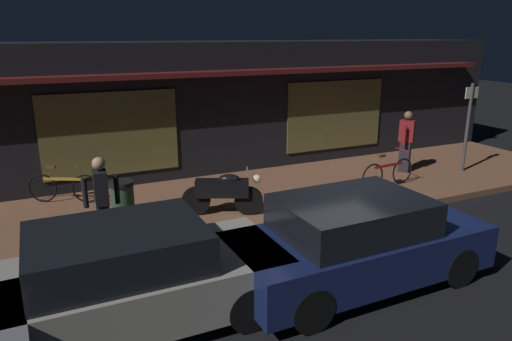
{
  "coord_description": "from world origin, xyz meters",
  "views": [
    {
      "loc": [
        -4.71,
        -6.48,
        3.8
      ],
      "look_at": [
        -0.58,
        2.4,
        0.95
      ],
      "focal_mm": 33.03,
      "sensor_mm": 36.0,
      "label": 1
    }
  ],
  "objects_px": {
    "person_bystander": "(406,140)",
    "sign_post": "(468,122)",
    "parked_car_far": "(128,278)",
    "motorcycle": "(224,192)",
    "person_photographer": "(102,202)",
    "parked_car_across": "(356,241)",
    "bicycle_extra": "(64,187)",
    "trash_bin": "(123,204)",
    "bicycle_parked": "(388,173)"
  },
  "relations": [
    {
      "from": "person_bystander",
      "to": "sign_post",
      "type": "xyz_separation_m",
      "value": [
        1.54,
        -0.62,
        0.48
      ]
    },
    {
      "from": "parked_car_far",
      "to": "motorcycle",
      "type": "bearing_deg",
      "value": 49.59
    },
    {
      "from": "person_photographer",
      "to": "parked_car_across",
      "type": "relative_size",
      "value": 0.4
    },
    {
      "from": "bicycle_extra",
      "to": "parked_car_far",
      "type": "distance_m",
      "value": 5.13
    },
    {
      "from": "bicycle_extra",
      "to": "trash_bin",
      "type": "distance_m",
      "value": 2.19
    },
    {
      "from": "motorcycle",
      "to": "parked_car_across",
      "type": "distance_m",
      "value": 3.38
    },
    {
      "from": "sign_post",
      "to": "trash_bin",
      "type": "relative_size",
      "value": 2.58
    },
    {
      "from": "bicycle_parked",
      "to": "parked_car_far",
      "type": "height_order",
      "value": "parked_car_far"
    },
    {
      "from": "bicycle_parked",
      "to": "sign_post",
      "type": "xyz_separation_m",
      "value": [
        2.84,
        0.24,
        1.0
      ]
    },
    {
      "from": "bicycle_parked",
      "to": "motorcycle",
      "type": "bearing_deg",
      "value": -179.52
    },
    {
      "from": "bicycle_extra",
      "to": "person_bystander",
      "type": "distance_m",
      "value": 8.72
    },
    {
      "from": "bicycle_extra",
      "to": "sign_post",
      "type": "xyz_separation_m",
      "value": [
        10.15,
        -1.91,
        1.0
      ]
    },
    {
      "from": "bicycle_extra",
      "to": "person_bystander",
      "type": "xyz_separation_m",
      "value": [
        8.61,
        -1.3,
        0.52
      ]
    },
    {
      "from": "bicycle_parked",
      "to": "bicycle_extra",
      "type": "relative_size",
      "value": 1.11
    },
    {
      "from": "sign_post",
      "to": "bicycle_extra",
      "type": "bearing_deg",
      "value": 169.32
    },
    {
      "from": "bicycle_parked",
      "to": "person_bystander",
      "type": "distance_m",
      "value": 1.64
    },
    {
      "from": "parked_car_far",
      "to": "parked_car_across",
      "type": "bearing_deg",
      "value": -5.58
    },
    {
      "from": "person_photographer",
      "to": "motorcycle",
      "type": "bearing_deg",
      "value": 14.67
    },
    {
      "from": "trash_bin",
      "to": "sign_post",
      "type": "bearing_deg",
      "value": 0.31
    },
    {
      "from": "bicycle_extra",
      "to": "sign_post",
      "type": "distance_m",
      "value": 10.38
    },
    {
      "from": "motorcycle",
      "to": "trash_bin",
      "type": "height_order",
      "value": "motorcycle"
    },
    {
      "from": "person_bystander",
      "to": "parked_car_far",
      "type": "distance_m",
      "value": 8.97
    },
    {
      "from": "sign_post",
      "to": "parked_car_across",
      "type": "xyz_separation_m",
      "value": [
        -6.24,
        -3.52,
        -0.81
      ]
    },
    {
      "from": "motorcycle",
      "to": "parked_car_far",
      "type": "height_order",
      "value": "parked_car_far"
    },
    {
      "from": "bicycle_parked",
      "to": "person_photographer",
      "type": "xyz_separation_m",
      "value": [
        -6.82,
        -0.69,
        0.52
      ]
    },
    {
      "from": "motorcycle",
      "to": "trash_bin",
      "type": "xyz_separation_m",
      "value": [
        -2.01,
        0.23,
        -0.03
      ]
    },
    {
      "from": "person_bystander",
      "to": "parked_car_across",
      "type": "relative_size",
      "value": 0.4
    },
    {
      "from": "trash_bin",
      "to": "parked_car_across",
      "type": "distance_m",
      "value": 4.56
    },
    {
      "from": "sign_post",
      "to": "trash_bin",
      "type": "xyz_separation_m",
      "value": [
        -9.19,
        -0.05,
        -0.89
      ]
    },
    {
      "from": "person_bystander",
      "to": "parked_car_across",
      "type": "distance_m",
      "value": 6.27
    },
    {
      "from": "trash_bin",
      "to": "parked_car_far",
      "type": "bearing_deg",
      "value": -98.39
    },
    {
      "from": "person_photographer",
      "to": "trash_bin",
      "type": "bearing_deg",
      "value": 61.92
    },
    {
      "from": "bicycle_extra",
      "to": "person_bystander",
      "type": "bearing_deg",
      "value": -8.56
    },
    {
      "from": "motorcycle",
      "to": "bicycle_extra",
      "type": "xyz_separation_m",
      "value": [
        -2.97,
        2.2,
        -0.14
      ]
    },
    {
      "from": "motorcycle",
      "to": "person_bystander",
      "type": "bearing_deg",
      "value": 9.06
    },
    {
      "from": "trash_bin",
      "to": "person_bystander",
      "type": "bearing_deg",
      "value": 4.98
    },
    {
      "from": "person_bystander",
      "to": "sign_post",
      "type": "relative_size",
      "value": 0.7
    },
    {
      "from": "sign_post",
      "to": "parked_car_far",
      "type": "xyz_separation_m",
      "value": [
        -9.65,
        -3.19,
        -0.81
      ]
    },
    {
      "from": "bicycle_extra",
      "to": "person_photographer",
      "type": "relative_size",
      "value": 0.89
    },
    {
      "from": "bicycle_extra",
      "to": "trash_bin",
      "type": "height_order",
      "value": "trash_bin"
    },
    {
      "from": "person_bystander",
      "to": "trash_bin",
      "type": "distance_m",
      "value": 7.69
    },
    {
      "from": "motorcycle",
      "to": "parked_car_far",
      "type": "distance_m",
      "value": 3.82
    },
    {
      "from": "bicycle_parked",
      "to": "parked_car_far",
      "type": "bearing_deg",
      "value": -156.63
    },
    {
      "from": "bicycle_parked",
      "to": "bicycle_extra",
      "type": "xyz_separation_m",
      "value": [
        -7.31,
        2.16,
        0.0
      ]
    },
    {
      "from": "motorcycle",
      "to": "bicycle_extra",
      "type": "height_order",
      "value": "motorcycle"
    },
    {
      "from": "person_bystander",
      "to": "parked_car_far",
      "type": "height_order",
      "value": "person_bystander"
    },
    {
      "from": "sign_post",
      "to": "motorcycle",
      "type": "bearing_deg",
      "value": -177.76
    },
    {
      "from": "motorcycle",
      "to": "bicycle_parked",
      "type": "xyz_separation_m",
      "value": [
        4.34,
        0.04,
        -0.14
      ]
    },
    {
      "from": "bicycle_extra",
      "to": "parked_car_across",
      "type": "distance_m",
      "value": 6.7
    },
    {
      "from": "person_bystander",
      "to": "parked_car_far",
      "type": "xyz_separation_m",
      "value": [
        -8.11,
        -3.81,
        -0.32
      ]
    }
  ]
}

